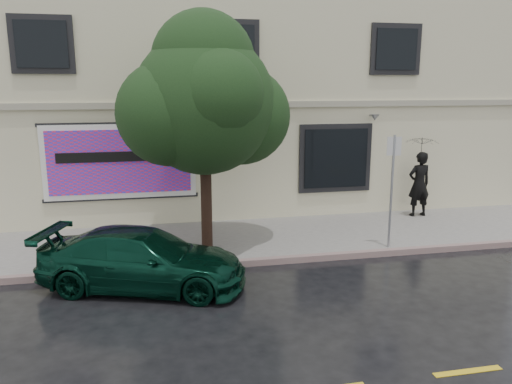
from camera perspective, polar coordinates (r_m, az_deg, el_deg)
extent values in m
plane|color=black|center=(10.57, 1.69, -11.17)|extent=(90.00, 90.00, 0.00)
cube|color=gray|center=(13.52, -1.49, -5.47)|extent=(20.00, 3.50, 0.15)
cube|color=gray|center=(11.90, 0.01, -8.01)|extent=(20.00, 0.18, 0.16)
cube|color=beige|center=(18.57, -4.74, 10.14)|extent=(20.00, 8.00, 7.00)
cube|color=#9E9984|center=(14.57, -2.78, 9.94)|extent=(20.00, 0.12, 0.18)
cube|color=black|center=(15.55, 9.05, 3.84)|extent=(2.30, 0.10, 2.10)
cube|color=black|center=(15.49, 9.12, 3.81)|extent=(2.00, 0.05, 1.80)
cube|color=black|center=(14.61, -23.32, 15.26)|extent=(1.30, 0.05, 1.20)
cube|color=black|center=(14.53, -2.81, 16.25)|extent=(1.30, 0.05, 1.20)
cube|color=black|center=(16.08, 15.77, 15.44)|extent=(1.30, 0.05, 1.20)
cube|color=white|center=(14.54, -15.27, 3.37)|extent=(4.20, 0.06, 2.10)
cube|color=#CA2D6C|center=(14.50, -15.28, 3.35)|extent=(3.90, 0.04, 1.80)
cube|color=black|center=(14.77, -15.03, -0.64)|extent=(4.30, 0.10, 0.10)
cube|color=black|center=(14.45, -15.50, 7.50)|extent=(4.30, 0.10, 0.10)
cube|color=black|center=(14.45, -15.32, 3.92)|extent=(3.40, 0.02, 0.28)
imported|color=black|center=(10.74, -12.81, -7.50)|extent=(4.66, 3.13, 1.25)
imported|color=black|center=(16.21, 18.14, 0.87)|extent=(0.76, 0.53, 2.01)
imported|color=black|center=(16.00, 18.48, 5.76)|extent=(1.37, 1.37, 0.77)
cylinder|color=#311F16|center=(12.39, -5.70, -0.76)|extent=(0.27, 0.27, 2.53)
sphere|color=black|center=(12.08, -5.94, 10.00)|extent=(3.38, 3.38, 3.38)
cylinder|color=#96999F|center=(12.78, 15.22, -0.03)|extent=(0.06, 0.06, 2.84)
cube|color=silver|center=(12.59, 15.51, 5.07)|extent=(0.35, 0.09, 0.46)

